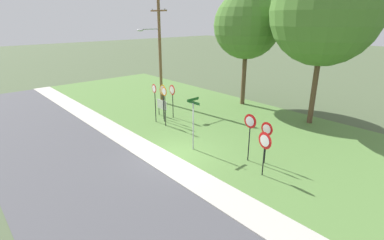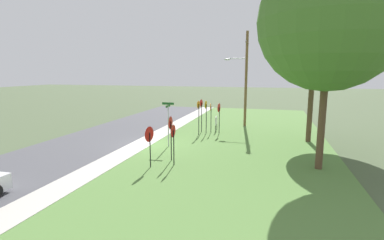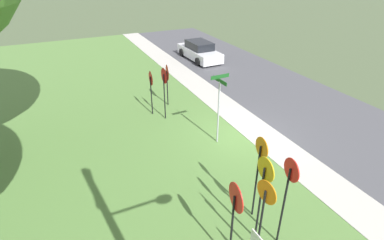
{
  "view_description": "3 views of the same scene",
  "coord_description": "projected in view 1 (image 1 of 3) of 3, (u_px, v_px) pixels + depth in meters",
  "views": [
    {
      "loc": [
        11.32,
        -8.66,
        7.13
      ],
      "look_at": [
        -1.51,
        2.59,
        1.08
      ],
      "focal_mm": 27.07,
      "sensor_mm": 36.0,
      "label": 1
    },
    {
      "loc": [
        18.0,
        7.96,
        5.06
      ],
      "look_at": [
        -1.36,
        2.55,
        1.69
      ],
      "focal_mm": 26.9,
      "sensor_mm": 36.0,
      "label": 2
    },
    {
      "loc": [
        -9.37,
        6.94,
        7.01
      ],
      "look_at": [
        0.06,
        2.49,
        1.37
      ],
      "focal_mm": 28.21,
      "sensor_mm": 36.0,
      "label": 3
    }
  ],
  "objects": [
    {
      "name": "road_asphalt",
      "position": [
        89.0,
        188.0,
        12.8
      ],
      "size": [
        44.0,
        6.4,
        0.01
      ],
      "primitive_type": "cube",
      "color": "#4C4C51",
      "rests_on": "ground_plane"
    },
    {
      "name": "yield_sign_near_right",
      "position": [
        266.0,
        133.0,
        14.38
      ],
      "size": [
        0.69,
        0.1,
        2.24
      ],
      "rotation": [
        0.0,
        0.0,
        -0.03
      ],
      "color": "black",
      "rests_on": "grass_median"
    },
    {
      "name": "notice_board",
      "position": [
        162.0,
        105.0,
        21.81
      ],
      "size": [
        1.1,
        0.08,
        1.25
      ],
      "rotation": [
        0.0,
        0.0,
        0.04
      ],
      "color": "black",
      "rests_on": "grass_median"
    },
    {
      "name": "stop_sign_near_left",
      "position": [
        163.0,
        96.0,
        20.83
      ],
      "size": [
        0.62,
        0.11,
        2.45
      ],
      "rotation": [
        0.0,
        0.0,
        0.1
      ],
      "color": "black",
      "rests_on": "grass_median"
    },
    {
      "name": "yield_sign_near_left",
      "position": [
        264.0,
        144.0,
        13.24
      ],
      "size": [
        0.81,
        0.17,
        2.2
      ],
      "rotation": [
        0.0,
        0.0,
        -0.17
      ],
      "color": "black",
      "rests_on": "grass_median"
    },
    {
      "name": "yield_sign_far_left",
      "position": [
        250.0,
        126.0,
        14.56
      ],
      "size": [
        0.74,
        0.1,
        2.56
      ],
      "rotation": [
        0.0,
        0.0,
        0.01
      ],
      "color": "black",
      "rests_on": "grass_median"
    },
    {
      "name": "utility_pole",
      "position": [
        158.0,
        49.0,
        23.93
      ],
      "size": [
        2.1,
        2.2,
        8.64
      ],
      "color": "brown",
      "rests_on": "grass_median"
    },
    {
      "name": "stop_sign_far_center",
      "position": [
        172.0,
        94.0,
        21.14
      ],
      "size": [
        0.73,
        0.13,
        2.49
      ],
      "rotation": [
        0.0,
        0.0,
        -0.13
      ],
      "color": "black",
      "rests_on": "grass_median"
    },
    {
      "name": "sidewalk_strip",
      "position": [
        163.0,
        160.0,
        15.28
      ],
      "size": [
        44.0,
        1.6,
        0.06
      ],
      "primitive_type": "cube",
      "color": "#BCB7AD",
      "rests_on": "ground_plane"
    },
    {
      "name": "ground_plane",
      "position": [
        175.0,
        156.0,
        15.79
      ],
      "size": [
        160.0,
        160.0,
        0.0
      ],
      "primitive_type": "plane",
      "color": "#4C5B3D"
    },
    {
      "name": "stop_sign_near_right",
      "position": [
        163.0,
        95.0,
        20.24
      ],
      "size": [
        0.66,
        0.1,
        2.71
      ],
      "rotation": [
        0.0,
        0.0,
        -0.03
      ],
      "color": "black",
      "rests_on": "grass_median"
    },
    {
      "name": "stop_sign_far_left",
      "position": [
        165.0,
        99.0,
        19.43
      ],
      "size": [
        0.6,
        0.11,
        2.74
      ],
      "rotation": [
        0.0,
        0.0,
        -0.09
      ],
      "color": "black",
      "rests_on": "grass_median"
    },
    {
      "name": "stop_sign_far_right",
      "position": [
        155.0,
        95.0,
        20.19
      ],
      "size": [
        0.61,
        0.13,
        2.76
      ],
      "rotation": [
        0.0,
        0.0,
        -0.15
      ],
      "color": "black",
      "rests_on": "grass_median"
    },
    {
      "name": "street_name_post",
      "position": [
        193.0,
        120.0,
        15.92
      ],
      "size": [
        0.96,
        0.82,
        3.01
      ],
      "rotation": [
        0.0,
        0.0,
        0.04
      ],
      "color": "#9EA0A8",
      "rests_on": "grass_median"
    },
    {
      "name": "grass_median",
      "position": [
        245.0,
        129.0,
        19.51
      ],
      "size": [
        44.0,
        12.0,
        0.04
      ],
      "primitive_type": "cube",
      "color": "#567F3D",
      "rests_on": "ground_plane"
    },
    {
      "name": "oak_tree_right",
      "position": [
        325.0,
        11.0,
        18.18
      ],
      "size": [
        6.91,
        6.91,
        10.94
      ],
      "color": "brown",
      "rests_on": "grass_median"
    },
    {
      "name": "oak_tree_left",
      "position": [
        247.0,
        26.0,
        23.05
      ],
      "size": [
        5.3,
        5.3,
        9.15
      ],
      "color": "brown",
      "rests_on": "grass_median"
    }
  ]
}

